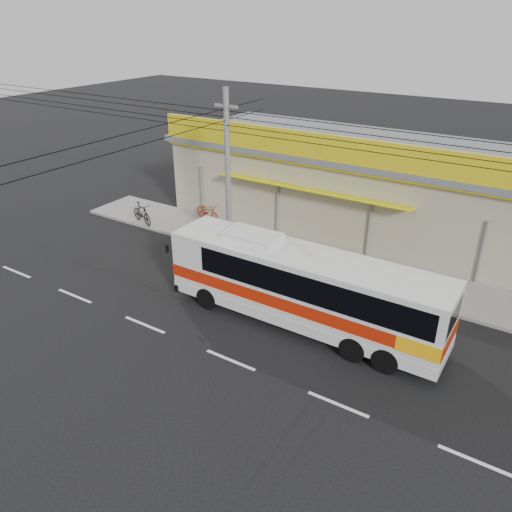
% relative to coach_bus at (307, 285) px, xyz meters
% --- Properties ---
extents(ground, '(120.00, 120.00, 0.00)m').
position_rel_coach_bus_xyz_m(ground, '(-1.20, -0.76, -1.76)').
color(ground, black).
rests_on(ground, ground).
extents(sidewalk, '(30.00, 3.20, 0.15)m').
position_rel_coach_bus_xyz_m(sidewalk, '(-1.20, 5.24, -1.68)').
color(sidewalk, gray).
rests_on(sidewalk, ground).
extents(lane_markings, '(50.00, 0.12, 0.01)m').
position_rel_coach_bus_xyz_m(lane_markings, '(-1.20, -3.26, -1.76)').
color(lane_markings, silver).
rests_on(lane_markings, ground).
extents(storefront_building, '(22.60, 9.20, 5.70)m').
position_rel_coach_bus_xyz_m(storefront_building, '(-1.20, 10.78, 0.54)').
color(storefront_building, '#A29A82').
rests_on(storefront_building, ground).
extents(coach_bus, '(10.68, 2.31, 3.29)m').
position_rel_coach_bus_xyz_m(coach_bus, '(0.00, 0.00, 0.00)').
color(coach_bus, silver).
rests_on(coach_bus, ground).
extents(motorbike_red, '(2.11, 1.21, 1.05)m').
position_rel_coach_bus_xyz_m(motorbike_red, '(-9.35, 6.19, -1.09)').
color(motorbike_red, maroon).
rests_on(motorbike_red, sidewalk).
extents(motorbike_dark, '(2.00, 1.13, 1.16)m').
position_rel_coach_bus_xyz_m(motorbike_dark, '(-12.20, 3.94, -1.03)').
color(motorbike_dark, black).
rests_on(motorbike_dark, sidewalk).
extents(utility_pole, '(34.00, 14.00, 7.89)m').
position_rel_coach_bus_xyz_m(utility_pole, '(-5.99, 3.53, 4.74)').
color(utility_pole, slate).
rests_on(utility_pole, ground).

